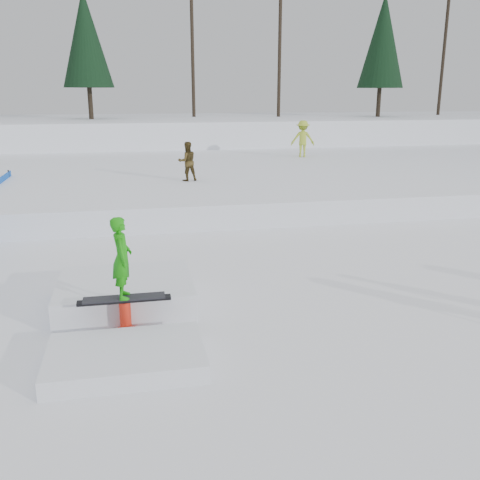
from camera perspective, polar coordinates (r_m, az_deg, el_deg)
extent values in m
plane|color=white|center=(9.72, -0.51, -9.53)|extent=(120.00, 120.00, 0.00)
cube|color=white|center=(38.79, -9.28, 11.00)|extent=(60.00, 14.00, 2.40)
cube|color=white|center=(24.98, -7.68, 6.81)|extent=(50.00, 18.00, 0.80)
cylinder|color=black|center=(23.62, -23.36, 5.56)|extent=(0.05, 0.05, 1.10)
cylinder|color=black|center=(37.22, -15.66, 13.85)|extent=(0.30, 0.30, 2.00)
cone|color=black|center=(37.36, -16.13, 19.94)|extent=(3.20, 3.20, 5.95)
cylinder|color=black|center=(39.54, -5.10, 19.85)|extent=(0.24, 0.24, 9.50)
cylinder|color=black|center=(39.68, 4.23, 18.77)|extent=(0.24, 0.24, 8.00)
cylinder|color=black|center=(40.70, 14.57, 14.02)|extent=(0.30, 0.30, 2.00)
cone|color=black|center=(40.84, 14.98, 19.84)|extent=(3.20, 3.20, 6.30)
cylinder|color=black|center=(45.47, 21.00, 19.00)|extent=(0.24, 0.24, 10.50)
imported|color=#413315|center=(20.82, -5.65, 8.35)|extent=(0.82, 0.69, 1.50)
imported|color=#A7C02F|center=(28.76, 6.71, 10.67)|extent=(1.37, 1.01, 1.89)
cube|color=white|center=(10.88, -12.10, -5.55)|extent=(2.60, 2.20, 0.54)
cube|color=white|center=(8.64, -12.06, -12.18)|extent=(2.40, 1.60, 0.30)
cylinder|color=red|center=(9.77, -12.02, -9.57)|extent=(0.44, 0.44, 0.06)
cylinder|color=red|center=(9.66, -12.11, -8.12)|extent=(0.20, 0.20, 0.60)
cube|color=black|center=(9.54, -12.22, -6.30)|extent=(1.60, 0.16, 0.06)
cube|color=black|center=(9.52, -12.24, -6.05)|extent=(1.40, 0.28, 0.03)
imported|color=#17940D|center=(9.28, -12.49, -1.86)|extent=(0.34, 0.52, 1.42)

